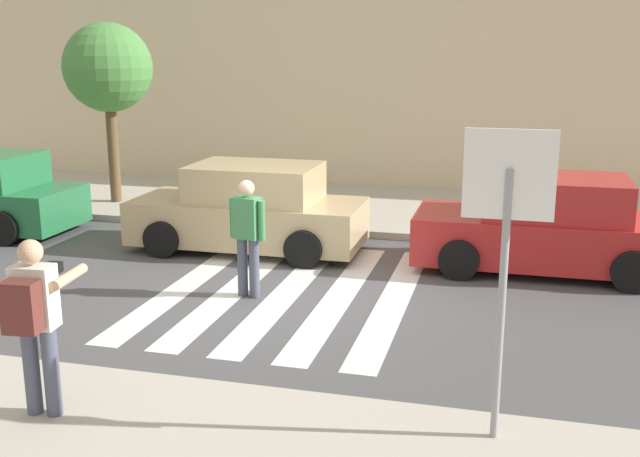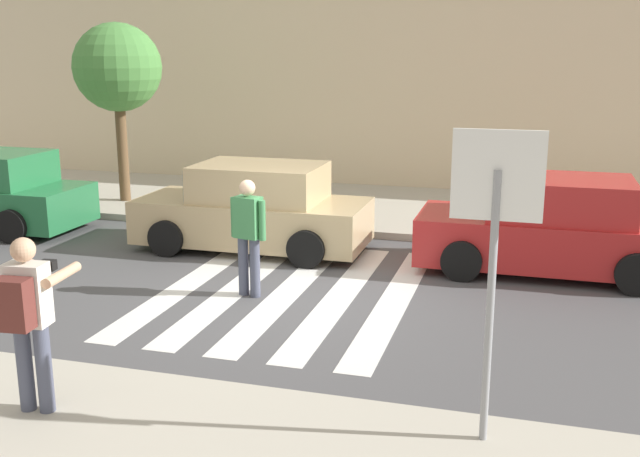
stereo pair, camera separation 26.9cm
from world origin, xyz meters
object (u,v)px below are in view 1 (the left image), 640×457
(pedestrian_crossing, at_px, (248,232))
(parked_car_tan, at_px, (250,210))
(stop_sign, at_px, (507,218))
(parked_car_red, at_px, (546,227))
(street_tree_west, at_px, (108,69))
(photographer_with_backpack, at_px, (34,313))

(pedestrian_crossing, xyz_separation_m, parked_car_tan, (-0.85, 2.45, -0.25))
(stop_sign, bearing_deg, parked_car_red, 84.14)
(stop_sign, height_order, pedestrian_crossing, stop_sign)
(stop_sign, xyz_separation_m, parked_car_red, (0.61, 5.94, -1.44))
(parked_car_red, bearing_deg, pedestrian_crossing, -149.85)
(pedestrian_crossing, relative_size, parked_car_tan, 0.42)
(parked_car_tan, height_order, parked_car_red, same)
(street_tree_west, bearing_deg, parked_car_tan, -32.48)
(photographer_with_backpack, height_order, parked_car_red, photographer_with_backpack)
(photographer_with_backpack, height_order, pedestrian_crossing, photographer_with_backpack)
(parked_car_tan, relative_size, street_tree_west, 1.04)
(parked_car_red, bearing_deg, parked_car_tan, 180.00)
(pedestrian_crossing, distance_m, street_tree_west, 7.47)
(parked_car_red, height_order, street_tree_west, street_tree_west)
(photographer_with_backpack, bearing_deg, stop_sign, 9.23)
(pedestrian_crossing, bearing_deg, street_tree_west, 134.52)
(photographer_with_backpack, relative_size, pedestrian_crossing, 1.00)
(photographer_with_backpack, distance_m, pedestrian_crossing, 4.21)
(pedestrian_crossing, xyz_separation_m, street_tree_west, (-5.03, 5.11, 2.10))
(stop_sign, height_order, parked_car_tan, stop_sign)
(pedestrian_crossing, distance_m, parked_car_tan, 2.61)
(parked_car_red, bearing_deg, stop_sign, -95.86)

